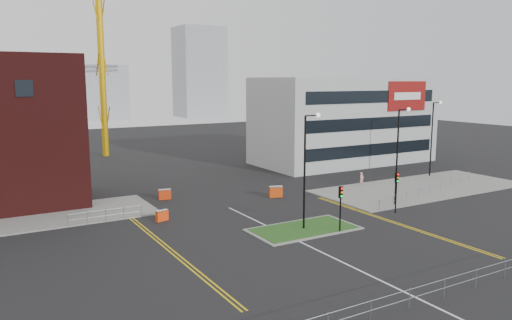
{
  "coord_description": "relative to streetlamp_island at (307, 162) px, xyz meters",
  "views": [
    {
      "loc": [
        -20.4,
        -22.97,
        11.73
      ],
      "look_at": [
        0.55,
        13.0,
        5.0
      ],
      "focal_mm": 35.0,
      "sensor_mm": 36.0,
      "label": 1
    }
  ],
  "objects": [
    {
      "name": "ground",
      "position": [
        -2.22,
        -8.0,
        -5.41
      ],
      "size": [
        200.0,
        200.0,
        0.0
      ],
      "primitive_type": "plane",
      "color": "black",
      "rests_on": "ground"
    },
    {
      "name": "pavement_right",
      "position": [
        19.78,
        6.0,
        -5.35
      ],
      "size": [
        24.0,
        10.0,
        0.12
      ],
      "primitive_type": "cube",
      "color": "slate",
      "rests_on": "ground"
    },
    {
      "name": "island_kerb",
      "position": [
        -0.22,
        0.0,
        -5.37
      ],
      "size": [
        8.6,
        4.6,
        0.08
      ],
      "primitive_type": "cube",
      "color": "slate",
      "rests_on": "ground"
    },
    {
      "name": "grass_island",
      "position": [
        -0.22,
        0.0,
        -5.35
      ],
      "size": [
        8.0,
        4.0,
        0.12
      ],
      "primitive_type": "cube",
      "color": "#1B4617",
      "rests_on": "ground"
    },
    {
      "name": "office_block",
      "position": [
        23.79,
        23.97,
        0.59
      ],
      "size": [
        25.0,
        12.2,
        12.0
      ],
      "color": "#ACAFB1",
      "rests_on": "ground"
    },
    {
      "name": "streetlamp_island",
      "position": [
        0.0,
        0.0,
        0.0
      ],
      "size": [
        1.46,
        0.36,
        9.18
      ],
      "color": "black",
      "rests_on": "ground"
    },
    {
      "name": "streetlamp_right_near",
      "position": [
        12.0,
        2.0,
        0.0
      ],
      "size": [
        1.46,
        0.36,
        9.18
      ],
      "color": "black",
      "rests_on": "ground"
    },
    {
      "name": "streetlamp_right_far",
      "position": [
        26.0,
        10.0,
        0.0
      ],
      "size": [
        1.46,
        0.36,
        9.18
      ],
      "color": "black",
      "rests_on": "ground"
    },
    {
      "name": "traffic_light_island",
      "position": [
        1.78,
        -2.02,
        -2.85
      ],
      "size": [
        0.28,
        0.33,
        3.65
      ],
      "color": "black",
      "rests_on": "ground"
    },
    {
      "name": "traffic_light_right",
      "position": [
        9.78,
        -0.02,
        -2.85
      ],
      "size": [
        0.28,
        0.33,
        3.65
      ],
      "color": "black",
      "rests_on": "ground"
    },
    {
      "name": "railing_front",
      "position": [
        -2.22,
        -14.0,
        -4.63
      ],
      "size": [
        24.05,
        0.05,
        1.1
      ],
      "color": "gray",
      "rests_on": "ground"
    },
    {
      "name": "railing_left",
      "position": [
        -13.22,
        10.0,
        -4.67
      ],
      "size": [
        6.05,
        0.05,
        1.1
      ],
      "color": "gray",
      "rests_on": "ground"
    },
    {
      "name": "railing_right",
      "position": [
        18.28,
        3.5,
        -4.63
      ],
      "size": [
        19.05,
        5.05,
        1.1
      ],
      "color": "gray",
      "rests_on": "ground"
    },
    {
      "name": "centre_line",
      "position": [
        -2.22,
        -6.0,
        -5.41
      ],
      "size": [
        0.15,
        30.0,
        0.01
      ],
      "primitive_type": "cube",
      "color": "silver",
      "rests_on": "ground"
    },
    {
      "name": "yellow_left_a",
      "position": [
        -11.22,
        2.0,
        -5.41
      ],
      "size": [
        0.12,
        24.0,
        0.01
      ],
      "primitive_type": "cube",
      "color": "gold",
      "rests_on": "ground"
    },
    {
      "name": "yellow_left_b",
      "position": [
        -10.92,
        2.0,
        -5.41
      ],
      "size": [
        0.12,
        24.0,
        0.01
      ],
      "primitive_type": "cube",
      "color": "gold",
      "rests_on": "ground"
    },
    {
      "name": "yellow_right_a",
      "position": [
        7.28,
        -2.0,
        -5.41
      ],
      "size": [
        0.12,
        20.0,
        0.01
      ],
      "primitive_type": "cube",
      "color": "gold",
      "rests_on": "ground"
    },
    {
      "name": "yellow_right_b",
      "position": [
        7.58,
        -2.0,
        -5.41
      ],
      "size": [
        0.12,
        20.0,
        0.01
      ],
      "primitive_type": "cube",
      "color": "gold",
      "rests_on": "ground"
    },
    {
      "name": "skyline_b",
      "position": [
        7.78,
        122.0,
        2.59
      ],
      "size": [
        24.0,
        12.0,
        16.0
      ],
      "primitive_type": "cube",
      "color": "gray",
      "rests_on": "ground"
    },
    {
      "name": "skyline_c",
      "position": [
        42.78,
        117.0,
        8.59
      ],
      "size": [
        14.0,
        12.0,
        28.0
      ],
      "primitive_type": "cube",
      "color": "gray",
      "rests_on": "ground"
    },
    {
      "name": "skyline_d",
      "position": [
        -10.22,
        132.0,
        0.59
      ],
      "size": [
        30.0,
        12.0,
        12.0
      ],
      "primitive_type": "cube",
      "color": "gray",
      "rests_on": "ground"
    },
    {
      "name": "pedestrian",
      "position": [
        14.81,
        9.98,
        -4.62
      ],
      "size": [
        0.64,
        0.48,
        1.58
      ],
      "primitive_type": "imported",
      "rotation": [
        0.0,
        0.0,
        0.19
      ],
      "color": "pink",
      "rests_on": "ground"
    },
    {
      "name": "barrier_left",
      "position": [
        -9.06,
        8.0,
        -4.91
      ],
      "size": [
        1.16,
        0.64,
        0.92
      ],
      "color": "#F73F0D",
      "rests_on": "ground"
    },
    {
      "name": "barrier_mid",
      "position": [
        -6.22,
        15.16,
        -4.86
      ],
      "size": [
        1.27,
        0.61,
        1.02
      ],
      "color": "red",
      "rests_on": "ground"
    },
    {
      "name": "barrier_right",
      "position": [
        3.78,
        10.4,
        -4.8
      ],
      "size": [
        1.41,
        0.79,
        1.13
      ],
      "color": "#CE3F0B",
      "rests_on": "ground"
    }
  ]
}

